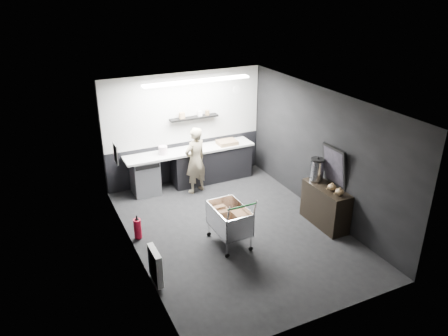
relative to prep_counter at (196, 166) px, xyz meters
name	(u,v)px	position (x,y,z in m)	size (l,w,h in m)	color
floor	(235,230)	(-0.14, -2.42, -0.46)	(5.50, 5.50, 0.00)	black
ceiling	(237,100)	(-0.14, -2.42, 2.24)	(5.50, 5.50, 0.00)	white
wall_back	(185,128)	(-0.14, 0.33, 0.89)	(5.50, 5.50, 0.00)	black
wall_front	(326,243)	(-0.14, -5.17, 0.89)	(5.50, 5.50, 0.00)	black
wall_left	(132,190)	(-2.14, -2.42, 0.89)	(5.50, 5.50, 0.00)	black
wall_right	(322,153)	(1.86, -2.42, 0.89)	(5.50, 5.50, 0.00)	black
kitchen_wall_panel	(184,108)	(-0.14, 0.31, 1.39)	(3.95, 0.02, 1.70)	#B5B5B1
dado_panel	(186,160)	(-0.14, 0.31, 0.04)	(3.95, 0.02, 1.00)	black
floating_shelf	(194,118)	(0.06, 0.20, 1.16)	(1.20, 0.22, 0.04)	black
wall_clock	(237,90)	(1.26, 0.30, 1.69)	(0.20, 0.20, 0.03)	silver
poster	(116,154)	(-2.12, -1.12, 1.09)	(0.02, 0.30, 0.40)	silver
poster_red_band	(115,150)	(-2.11, -1.12, 1.16)	(0.01, 0.22, 0.10)	red
radiator	(155,266)	(-2.08, -3.32, -0.11)	(0.10, 0.50, 0.60)	silver
ceiling_strip	(197,81)	(-0.14, -0.57, 2.21)	(2.40, 0.20, 0.04)	white
prep_counter	(196,166)	(0.00, 0.00, 0.00)	(3.20, 0.61, 0.90)	black
person	(195,160)	(-0.19, -0.45, 0.34)	(0.58, 0.38, 1.60)	#BEB596
shopping_cart	(229,220)	(-0.45, -2.77, 0.05)	(0.59, 0.96, 1.06)	silver
sideboard	(325,200)	(1.65, -2.95, 0.08)	(0.48, 1.12, 1.68)	black
fire_extinguisher	(138,228)	(-1.99, -1.86, -0.22)	(0.15, 0.15, 0.49)	#B70C25
cardboard_box	(227,142)	(0.83, -0.05, 0.49)	(0.47, 0.36, 0.09)	olive
pink_tub	(163,150)	(-0.81, 0.00, 0.54)	(0.20, 0.20, 0.20)	silver
white_container	(195,146)	(-0.02, -0.05, 0.53)	(0.19, 0.15, 0.17)	silver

